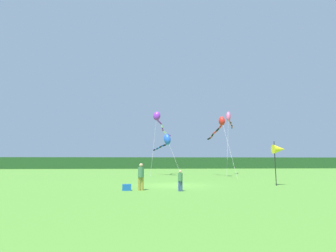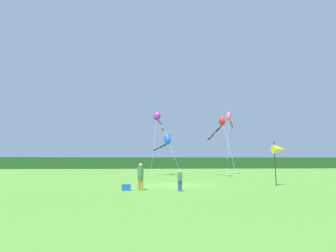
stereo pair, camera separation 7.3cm
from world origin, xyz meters
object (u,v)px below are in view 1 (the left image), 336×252
at_px(cooler_box, 127,187).
at_px(person_adult, 141,175).
at_px(kite_rainbow, 229,118).
at_px(person_child, 180,179).
at_px(kite_red, 220,124).
at_px(kite_purple, 159,120).
at_px(kite_blue, 166,140).
at_px(banner_flag_pole, 279,150).

bearing_deg(cooler_box, person_adult, 3.62).
height_order(cooler_box, kite_rainbow, kite_rainbow).
height_order(person_child, cooler_box, person_child).
xyz_separation_m(cooler_box, kite_rainbow, (12.40, 18.38, 7.51)).
bearing_deg(kite_red, kite_purple, 156.40).
xyz_separation_m(kite_purple, kite_rainbow, (9.76, 1.58, 0.60)).
distance_m(kite_red, kite_rainbow, 5.59).
relative_size(person_adult, kite_red, 0.18).
height_order(kite_blue, kite_rainbow, kite_rainbow).
height_order(kite_blue, kite_red, kite_red).
bearing_deg(cooler_box, kite_blue, 77.72).
bearing_deg(kite_purple, person_child, -88.01).
height_order(person_adult, cooler_box, person_adult).
height_order(person_child, kite_rainbow, kite_rainbow).
distance_m(person_adult, kite_blue, 17.27).
xyz_separation_m(cooler_box, kite_blue, (3.64, 16.74, 4.25)).
bearing_deg(kite_red, person_adult, -123.31).
bearing_deg(kite_rainbow, kite_blue, -169.34).
xyz_separation_m(person_child, kite_blue, (0.40, 17.34, 3.74)).
relative_size(kite_blue, kite_purple, 0.71).
bearing_deg(kite_rainbow, person_adult, -122.20).
distance_m(person_child, kite_red, 16.64).
bearing_deg(kite_purple, cooler_box, -98.92).
height_order(banner_flag_pole, kite_purple, kite_purple).
relative_size(person_child, kite_purple, 0.15).
bearing_deg(cooler_box, kite_red, 54.36).
xyz_separation_m(kite_blue, kite_rainbow, (8.76, 1.65, 3.26)).
height_order(cooler_box, banner_flag_pole, banner_flag_pole).
height_order(banner_flag_pole, kite_red, kite_red).
distance_m(person_child, kite_purple, 18.56).
bearing_deg(person_adult, kite_red, 56.69).
bearing_deg(person_child, person_adult, 164.45).
bearing_deg(kite_rainbow, kite_purple, -170.81).
distance_m(person_adult, banner_flag_pole, 10.68).
bearing_deg(kite_red, banner_flag_pole, -83.35).
xyz_separation_m(kite_red, kite_rainbow, (2.59, 4.71, 1.54)).
xyz_separation_m(person_adult, person_child, (2.39, -0.66, -0.23)).
bearing_deg(kite_red, kite_blue, 153.58).
bearing_deg(kite_blue, kite_purple, 176.06).
relative_size(person_child, kite_red, 0.14).
xyz_separation_m(person_adult, cooler_box, (-0.86, -0.05, -0.73)).
distance_m(person_adult, person_child, 2.49).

